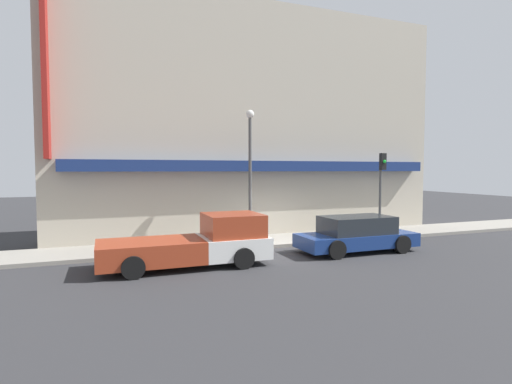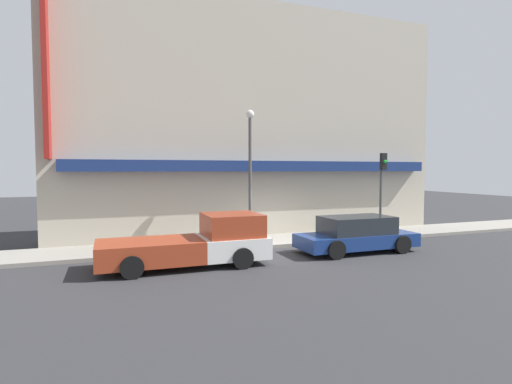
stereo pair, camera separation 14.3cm
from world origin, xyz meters
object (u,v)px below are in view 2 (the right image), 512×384
object	(u,v)px
fire_hydrant	(325,231)
traffic_light	(382,179)
pickup_truck	(196,243)
street_lamp	(250,160)
parked_car	(356,234)

from	to	relation	value
fire_hydrant	traffic_light	distance (m)	3.81
pickup_truck	street_lamp	world-z (taller)	street_lamp
pickup_truck	fire_hydrant	world-z (taller)	pickup_truck
parked_car	traffic_light	bearing A→B (deg)	35.62
fire_hydrant	traffic_light	world-z (taller)	traffic_light
pickup_truck	street_lamp	size ratio (longest dim) A/B	0.99
parked_car	traffic_light	xyz separation A→B (m)	(2.94, 2.22, 2.16)
fire_hydrant	traffic_light	xyz separation A→B (m)	(2.96, -0.22, 2.38)
traffic_light	pickup_truck	bearing A→B (deg)	-166.89
fire_hydrant	parked_car	bearing A→B (deg)	-89.39
street_lamp	traffic_light	bearing A→B (deg)	-6.37
pickup_truck	street_lamp	xyz separation A→B (m)	(3.04, 2.94, 2.97)
parked_car	fire_hydrant	bearing A→B (deg)	89.17
pickup_truck	fire_hydrant	distance (m)	7.00
pickup_truck	traffic_light	size ratio (longest dim) A/B	1.45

